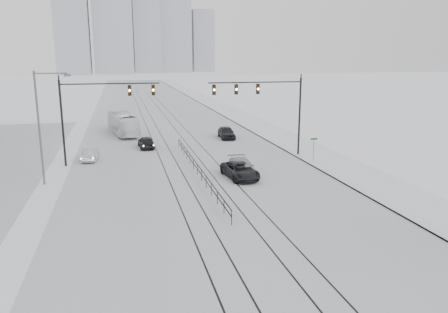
% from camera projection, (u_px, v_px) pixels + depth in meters
% --- Properties ---
extents(road, '(22.00, 260.00, 0.02)m').
position_uv_depth(road, '(163.00, 124.00, 66.43)').
color(road, silver).
rests_on(road, ground).
extents(sidewalk_east, '(5.00, 260.00, 0.16)m').
position_uv_depth(sidewalk_east, '(248.00, 121.00, 69.47)').
color(sidewalk_east, silver).
rests_on(sidewalk_east, ground).
extents(curb, '(0.10, 260.00, 0.12)m').
position_uv_depth(curb, '(233.00, 121.00, 68.92)').
color(curb, gray).
rests_on(curb, ground).
extents(tram_rails, '(5.30, 180.00, 0.01)m').
position_uv_depth(tram_rails, '(181.00, 151.00, 47.46)').
color(tram_rails, black).
rests_on(tram_rails, ground).
extents(skyline, '(96.00, 48.00, 72.00)m').
position_uv_depth(skyline, '(135.00, 21.00, 263.21)').
color(skyline, '#9699A4').
rests_on(skyline, ground).
extents(traffic_mast_ne, '(9.60, 0.37, 8.00)m').
position_uv_depth(traffic_mast_ne, '(269.00, 101.00, 43.28)').
color(traffic_mast_ne, black).
rests_on(traffic_mast_ne, ground).
extents(traffic_mast_nw, '(9.10, 0.37, 8.00)m').
position_uv_depth(traffic_mast_nw, '(95.00, 106.00, 40.50)').
color(traffic_mast_nw, black).
rests_on(traffic_mast_nw, ground).
extents(street_light_west, '(2.73, 0.25, 9.00)m').
position_uv_depth(street_light_west, '(43.00, 120.00, 34.06)').
color(street_light_west, '#595B60').
rests_on(street_light_west, ground).
extents(median_fence, '(0.06, 24.00, 1.00)m').
position_uv_depth(median_fence, '(197.00, 169.00, 37.87)').
color(median_fence, black).
rests_on(median_fence, ground).
extents(street_sign, '(0.70, 0.06, 2.40)m').
position_uv_depth(street_sign, '(314.00, 146.00, 42.20)').
color(street_sign, '#595B60').
rests_on(street_sign, ground).
extents(sedan_sb_inner, '(1.85, 4.07, 1.36)m').
position_uv_depth(sedan_sb_inner, '(146.00, 142.00, 48.88)').
color(sedan_sb_inner, black).
rests_on(sedan_sb_inner, ground).
extents(sedan_sb_outer, '(1.61, 3.80, 1.22)m').
position_uv_depth(sedan_sb_outer, '(90.00, 155.00, 43.05)').
color(sedan_sb_outer, '#AFB2B7').
rests_on(sedan_sb_outer, ground).
extents(sedan_nb_front, '(2.68, 4.98, 1.33)m').
position_uv_depth(sedan_nb_front, '(240.00, 171.00, 36.75)').
color(sedan_nb_front, black).
rests_on(sedan_nb_front, ground).
extents(sedan_nb_right, '(2.04, 4.72, 1.35)m').
position_uv_depth(sedan_nb_right, '(242.00, 167.00, 37.82)').
color(sedan_nb_right, '#9E9FA5').
rests_on(sedan_nb_right, ground).
extents(sedan_nb_far, '(1.99, 4.46, 1.49)m').
position_uv_depth(sedan_nb_far, '(226.00, 133.00, 54.69)').
color(sedan_nb_far, black).
rests_on(sedan_nb_far, ground).
extents(box_truck, '(4.12, 10.31, 2.80)m').
position_uv_depth(box_truck, '(123.00, 124.00, 57.34)').
color(box_truck, white).
rests_on(box_truck, ground).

